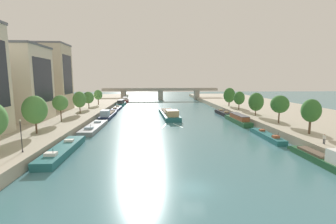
# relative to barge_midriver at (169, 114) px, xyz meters

# --- Properties ---
(ground_plane) EXTENTS (400.00, 400.00, 0.00)m
(ground_plane) POSITION_rel_barge_midriver_xyz_m (-0.73, -50.41, -0.95)
(ground_plane) COLOR teal
(quay_left) EXTENTS (36.00, 170.00, 1.75)m
(quay_left) POSITION_rel_barge_midriver_xyz_m (-40.06, 4.59, -0.08)
(quay_left) COLOR #B2A893
(quay_left) RESTS_ON ground
(quay_right) EXTENTS (36.00, 170.00, 1.75)m
(quay_right) POSITION_rel_barge_midriver_xyz_m (38.61, 4.59, -0.08)
(quay_right) COLOR #B2A893
(quay_right) RESTS_ON ground
(barge_midriver) EXTENTS (5.99, 24.35, 3.07)m
(barge_midriver) POSITION_rel_barge_midriver_xyz_m (0.00, 0.00, 0.00)
(barge_midriver) COLOR #23666B
(barge_midriver) RESTS_ON ground
(wake_behind_barge) EXTENTS (5.59, 6.06, 0.03)m
(wake_behind_barge) POSITION_rel_barge_midriver_xyz_m (-0.54, -15.05, -0.94)
(wake_behind_barge) COLOR silver
(wake_behind_barge) RESTS_ON ground
(moored_boat_left_near) EXTENTS (3.19, 16.29, 2.26)m
(moored_boat_left_near) POSITION_rel_barge_midriver_xyz_m (-20.08, -36.84, -0.35)
(moored_boat_left_near) COLOR #23666B
(moored_boat_left_near) RESTS_ON ground
(moored_boat_left_far) EXTENTS (3.68, 16.91, 2.08)m
(moored_boat_left_far) POSITION_rel_barge_midriver_xyz_m (-19.62, -17.74, -0.44)
(moored_boat_left_far) COLOR gray
(moored_boat_left_far) RESTS_ON ground
(moored_boat_left_end) EXTENTS (3.24, 16.91, 2.91)m
(moored_boat_left_end) POSITION_rel_barge_midriver_xyz_m (-19.54, -0.15, -0.09)
(moored_boat_left_end) COLOR #1E284C
(moored_boat_left_end) RESTS_ON ground
(moored_boat_left_lone) EXTENTS (2.73, 13.59, 2.10)m
(moored_boat_left_lone) POSITION_rel_barge_midriver_xyz_m (-19.60, 17.93, -0.42)
(moored_boat_left_lone) COLOR #1E284C
(moored_boat_left_lone) RESTS_ON ground
(moored_boat_left_downstream) EXTENTS (2.90, 13.38, 2.85)m
(moored_boat_left_downstream) POSITION_rel_barge_midriver_xyz_m (-19.65, 32.65, 0.24)
(moored_boat_left_downstream) COLOR #23666B
(moored_boat_left_downstream) RESTS_ON ground
(moored_boat_left_second) EXTENTS (2.69, 12.15, 2.82)m
(moored_boat_left_second) POSITION_rel_barge_midriver_xyz_m (-19.61, 48.85, 0.22)
(moored_boat_left_second) COLOR maroon
(moored_boat_left_second) RESTS_ON ground
(moored_boat_right_end) EXTENTS (2.17, 11.05, 2.83)m
(moored_boat_right_end) POSITION_rel_barge_midriver_xyz_m (18.94, -43.55, -0.12)
(moored_boat_right_end) COLOR #235633
(moored_boat_right_end) RESTS_ON ground
(moored_boat_right_lone) EXTENTS (2.31, 12.78, 2.09)m
(moored_boat_right_lone) POSITION_rel_barge_midriver_xyz_m (18.22, -29.39, -0.43)
(moored_boat_right_lone) COLOR #23666B
(moored_boat_right_lone) RESTS_ON ground
(moored_boat_right_upstream) EXTENTS (2.74, 15.49, 2.56)m
(moored_boat_right_upstream) POSITION_rel_barge_midriver_xyz_m (18.36, -12.46, 0.12)
(moored_boat_right_upstream) COLOR #235633
(moored_boat_right_upstream) RESTS_ON ground
(moored_boat_right_far) EXTENTS (2.77, 11.83, 2.27)m
(moored_boat_right_far) POSITION_rel_barge_midriver_xyz_m (18.74, 2.94, -0.33)
(moored_boat_right_far) COLOR black
(moored_boat_right_far) RESTS_ON ground
(tree_left_second) EXTENTS (4.45, 4.45, 7.30)m
(tree_left_second) POSITION_rel_barge_midriver_xyz_m (-27.66, -29.42, 5.41)
(tree_left_second) COLOR brown
(tree_left_second) RESTS_ON quay_left
(tree_left_end_of_row) EXTENTS (3.67, 3.67, 6.49)m
(tree_left_end_of_row) POSITION_rel_barge_midriver_xyz_m (-27.90, -16.47, 5.39)
(tree_left_end_of_row) COLOR brown
(tree_left_end_of_row) RESTS_ON quay_left
(tree_left_nearest) EXTENTS (3.90, 3.90, 6.68)m
(tree_left_nearest) POSITION_rel_barge_midriver_xyz_m (-27.49, -2.71, 5.02)
(tree_left_nearest) COLOR brown
(tree_left_nearest) RESTS_ON quay_left
(tree_left_by_lamp) EXTENTS (3.76, 3.76, 6.01)m
(tree_left_by_lamp) POSITION_rel_barge_midriver_xyz_m (-27.93, 8.88, 4.71)
(tree_left_by_lamp) COLOR brown
(tree_left_by_lamp) RESTS_ON quay_left
(tree_left_past_mid) EXTENTS (3.34, 3.34, 6.08)m
(tree_left_past_mid) POSITION_rel_barge_midriver_xyz_m (-27.33, 21.03, 4.85)
(tree_left_past_mid) COLOR brown
(tree_left_past_mid) RESTS_ON quay_left
(tree_right_third) EXTENTS (3.50, 3.50, 6.68)m
(tree_right_third) POSITION_rel_barge_midriver_xyz_m (24.61, -33.12, 5.26)
(tree_right_third) COLOR brown
(tree_right_third) RESTS_ON quay_right
(tree_right_past_mid) EXTENTS (4.12, 4.12, 6.64)m
(tree_right_past_mid) POSITION_rel_barge_midriver_xyz_m (24.42, -22.47, 5.35)
(tree_right_past_mid) COLOR brown
(tree_right_past_mid) RESTS_ON quay_right
(tree_right_nearest) EXTENTS (4.15, 4.15, 6.59)m
(tree_right_nearest) POSITION_rel_barge_midriver_xyz_m (23.93, -10.98, 4.80)
(tree_right_nearest) COLOR brown
(tree_right_nearest) RESTS_ON quay_right
(tree_right_second) EXTENTS (3.62, 3.62, 6.26)m
(tree_right_second) POSITION_rel_barge_midriver_xyz_m (24.04, 2.25, 4.81)
(tree_right_second) COLOR brown
(tree_right_second) RESTS_ON quay_right
(tree_right_midway) EXTENTS (4.42, 4.42, 7.07)m
(tree_right_midway) POSITION_rel_barge_midriver_xyz_m (24.22, 13.14, 5.01)
(tree_right_midway) COLOR brown
(tree_right_midway) RESTS_ON quay_right
(lamppost_left_bank) EXTENTS (0.28, 0.28, 4.77)m
(lamppost_left_bank) POSITION_rel_barge_midriver_xyz_m (-23.97, -41.30, 3.41)
(lamppost_left_bank) COLOR black
(lamppost_left_bank) RESTS_ON quay_left
(building_left_far_end) EXTENTS (14.11, 12.81, 18.82)m
(building_left_far_end) POSITION_rel_barge_midriver_xyz_m (-39.45, -13.89, 10.22)
(building_left_far_end) COLOR beige
(building_left_far_end) RESTS_ON quay_left
(building_left_tall) EXTENTS (11.96, 10.07, 22.00)m
(building_left_tall) POSITION_rel_barge_midriver_xyz_m (-39.45, 6.23, 11.81)
(building_left_tall) COLOR beige
(building_left_tall) RESTS_ON quay_left
(bridge_far) EXTENTS (66.67, 4.40, 6.92)m
(bridge_far) POSITION_rel_barge_midriver_xyz_m (-0.73, 61.41, 3.53)
(bridge_far) COLOR gray
(bridge_far) RESTS_ON ground
(person_on_quay) EXTENTS (0.30, 0.50, 1.62)m
(person_on_quay) POSITION_rel_barge_midriver_xyz_m (22.25, -40.12, 1.72)
(person_on_quay) COLOR #2D2D38
(person_on_quay) RESTS_ON quay_right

